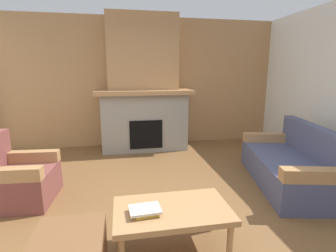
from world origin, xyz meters
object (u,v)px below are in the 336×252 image
Objects in this scene: fireplace at (143,93)px; coffee_table at (172,214)px; couch at (291,165)px; armchair at (16,179)px.

coffee_table is (-0.06, -3.27, -0.79)m from fireplace.
coffee_table is (-1.95, -1.08, 0.09)m from couch.
armchair is 0.85× the size of coffee_table.
armchair is (-3.65, 0.17, 0.01)m from couch.
fireplace is at bearing 130.74° from couch.
fireplace is 2.70× the size of coffee_table.
couch is at bearing 28.90° from coffee_table.
fireplace reaches higher than armchair.
fireplace is 1.39× the size of couch.
fireplace is at bearing 88.89° from coffee_table.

